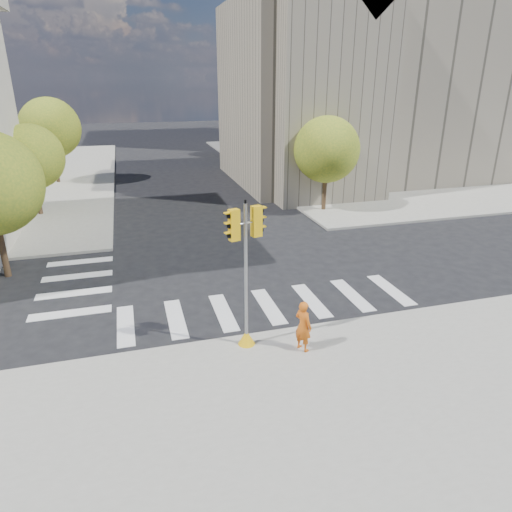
# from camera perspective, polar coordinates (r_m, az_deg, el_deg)

# --- Properties ---
(ground) EXTENTS (160.00, 160.00, 0.00)m
(ground) POSITION_cam_1_polar(r_m,az_deg,el_deg) (19.66, 0.10, -3.66)
(ground) COLOR black
(ground) RESTS_ON ground
(sidewalk_near) EXTENTS (30.00, 14.00, 0.15)m
(sidewalk_near) POSITION_cam_1_polar(r_m,az_deg,el_deg) (11.39, 17.38, -26.29)
(sidewalk_near) COLOR gray
(sidewalk_near) RESTS_ON ground
(sidewalk_far_right) EXTENTS (28.00, 40.00, 0.15)m
(sidewalk_far_right) POSITION_cam_1_polar(r_m,az_deg,el_deg) (50.48, 14.20, 11.36)
(sidewalk_far_right) COLOR gray
(sidewalk_far_right) RESTS_ON ground
(civic_building) EXTENTS (26.00, 16.00, 19.39)m
(civic_building) POSITION_cam_1_polar(r_m,az_deg,el_deg) (41.65, 14.41, 19.31)
(civic_building) COLOR gray
(civic_building) RESTS_ON ground
(office_tower) EXTENTS (20.00, 18.00, 30.00)m
(office_tower) POSITION_cam_1_polar(r_m,az_deg,el_deg) (65.30, 9.57, 27.00)
(office_tower) COLOR #9EA0A3
(office_tower) RESTS_ON ground
(tree_lw_mid) EXTENTS (4.00, 4.00, 5.77)m
(tree_lw_mid) POSITION_cam_1_polar(r_m,az_deg,el_deg) (31.94, -26.32, 11.03)
(tree_lw_mid) COLOR #382616
(tree_lw_mid) RESTS_ON ground
(tree_lw_far) EXTENTS (4.80, 4.80, 6.95)m
(tree_lw_far) POSITION_cam_1_polar(r_m,az_deg,el_deg) (41.67, -24.35, 14.37)
(tree_lw_far) COLOR #382616
(tree_lw_far) RESTS_ON ground
(tree_re_near) EXTENTS (4.20, 4.20, 6.16)m
(tree_re_near) POSITION_cam_1_polar(r_m,az_deg,el_deg) (30.13, 8.82, 13.00)
(tree_re_near) COLOR #382616
(tree_re_near) RESTS_ON ground
(tree_re_mid) EXTENTS (4.60, 4.60, 6.66)m
(tree_re_mid) POSITION_cam_1_polar(r_m,az_deg,el_deg) (41.23, 1.75, 15.86)
(tree_re_mid) COLOR #382616
(tree_re_mid) RESTS_ON ground
(tree_re_far) EXTENTS (4.00, 4.00, 5.88)m
(tree_re_far) POSITION_cam_1_polar(r_m,az_deg,el_deg) (52.79, -2.35, 16.54)
(tree_re_far) COLOR #382616
(tree_re_far) RESTS_ON ground
(lamp_near) EXTENTS (0.35, 0.18, 8.11)m
(lamp_near) POSITION_cam_1_polar(r_m,az_deg,el_deg) (33.90, 6.82, 14.91)
(lamp_near) COLOR black
(lamp_near) RESTS_ON sidewalk_far_right
(lamp_far) EXTENTS (0.35, 0.18, 8.11)m
(lamp_far) POSITION_cam_1_polar(r_m,az_deg,el_deg) (47.08, 0.06, 16.83)
(lamp_far) COLOR black
(lamp_far) RESTS_ON sidewalk_far_right
(traffic_signal) EXTENTS (1.08, 0.56, 4.87)m
(traffic_signal) POSITION_cam_1_polar(r_m,az_deg,el_deg) (14.30, -1.25, -3.86)
(traffic_signal) COLOR #EFB30C
(traffic_signal) RESTS_ON sidewalk_near
(photographer) EXTENTS (0.66, 0.74, 1.71)m
(photographer) POSITION_cam_1_polar(r_m,az_deg,el_deg) (14.67, 5.92, -8.68)
(photographer) COLOR #D05C13
(photographer) RESTS_ON sidewalk_near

